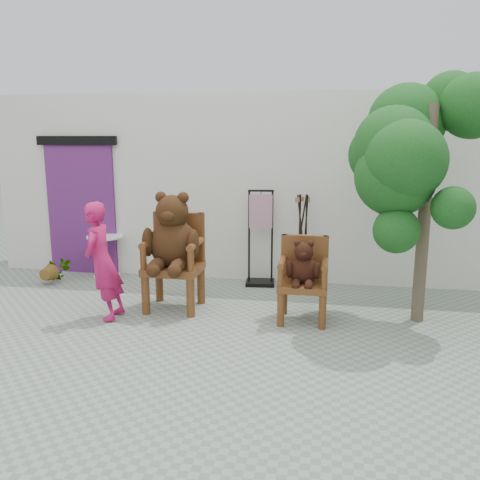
{
  "coord_description": "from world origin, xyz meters",
  "views": [
    {
      "loc": [
        1.14,
        -5.38,
        2.34
      ],
      "look_at": [
        -0.03,
        1.23,
        0.95
      ],
      "focal_mm": 38.0,
      "sensor_mm": 36.0,
      "label": 1
    }
  ],
  "objects_px": {
    "person": "(102,262)",
    "display_stand": "(260,249)",
    "stool_bucket": "(302,247)",
    "chair_small": "(303,272)",
    "cafe_table": "(106,251)",
    "tree": "(410,147)",
    "chair_big": "(173,244)"
  },
  "relations": [
    {
      "from": "display_stand",
      "to": "tree",
      "type": "bearing_deg",
      "value": -37.27
    },
    {
      "from": "display_stand",
      "to": "person",
      "type": "bearing_deg",
      "value": -139.69
    },
    {
      "from": "chair_small",
      "to": "display_stand",
      "type": "xyz_separation_m",
      "value": [
        -0.75,
        1.46,
        -0.06
      ]
    },
    {
      "from": "tree",
      "to": "chair_big",
      "type": "bearing_deg",
      "value": -178.4
    },
    {
      "from": "cafe_table",
      "to": "chair_small",
      "type": "bearing_deg",
      "value": -23.67
    },
    {
      "from": "person",
      "to": "stool_bucket",
      "type": "bearing_deg",
      "value": 125.8
    },
    {
      "from": "chair_big",
      "to": "cafe_table",
      "type": "distance_m",
      "value": 2.12
    },
    {
      "from": "cafe_table",
      "to": "display_stand",
      "type": "xyz_separation_m",
      "value": [
        2.6,
        -0.0,
        0.14
      ]
    },
    {
      "from": "chair_big",
      "to": "person",
      "type": "bearing_deg",
      "value": -145.88
    },
    {
      "from": "display_stand",
      "to": "stool_bucket",
      "type": "height_order",
      "value": "display_stand"
    },
    {
      "from": "tree",
      "to": "display_stand",
      "type": "bearing_deg",
      "value": 148.16
    },
    {
      "from": "chair_small",
      "to": "cafe_table",
      "type": "bearing_deg",
      "value": 156.33
    },
    {
      "from": "chair_small",
      "to": "stool_bucket",
      "type": "relative_size",
      "value": 0.74
    },
    {
      "from": "chair_big",
      "to": "chair_small",
      "type": "bearing_deg",
      "value": -5.04
    },
    {
      "from": "person",
      "to": "chair_small",
      "type": "bearing_deg",
      "value": 97.2
    },
    {
      "from": "cafe_table",
      "to": "person",
      "type": "bearing_deg",
      "value": -66.32
    },
    {
      "from": "stool_bucket",
      "to": "cafe_table",
      "type": "bearing_deg",
      "value": -180.0
    },
    {
      "from": "display_stand",
      "to": "tree",
      "type": "relative_size",
      "value": 0.48
    },
    {
      "from": "stool_bucket",
      "to": "tree",
      "type": "xyz_separation_m",
      "value": [
        1.32,
        -1.23,
        1.56
      ]
    },
    {
      "from": "chair_big",
      "to": "tree",
      "type": "height_order",
      "value": "tree"
    },
    {
      "from": "display_stand",
      "to": "stool_bucket",
      "type": "bearing_deg",
      "value": -5.09
    },
    {
      "from": "person",
      "to": "display_stand",
      "type": "xyz_separation_m",
      "value": [
        1.79,
        1.84,
        -0.17
      ]
    },
    {
      "from": "chair_big",
      "to": "tree",
      "type": "xyz_separation_m",
      "value": [
        2.98,
        0.08,
        1.29
      ]
    },
    {
      "from": "person",
      "to": "cafe_table",
      "type": "height_order",
      "value": "person"
    },
    {
      "from": "chair_big",
      "to": "display_stand",
      "type": "bearing_deg",
      "value": 52.38
    },
    {
      "from": "person",
      "to": "stool_bucket",
      "type": "relative_size",
      "value": 1.04
    },
    {
      "from": "chair_big",
      "to": "person",
      "type": "distance_m",
      "value": 0.96
    },
    {
      "from": "chair_big",
      "to": "tree",
      "type": "relative_size",
      "value": 0.51
    },
    {
      "from": "chair_big",
      "to": "stool_bucket",
      "type": "bearing_deg",
      "value": 38.29
    },
    {
      "from": "chair_big",
      "to": "display_stand",
      "type": "height_order",
      "value": "chair_big"
    },
    {
      "from": "chair_small",
      "to": "person",
      "type": "relative_size",
      "value": 0.71
    },
    {
      "from": "chair_small",
      "to": "cafe_table",
      "type": "height_order",
      "value": "chair_small"
    }
  ]
}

